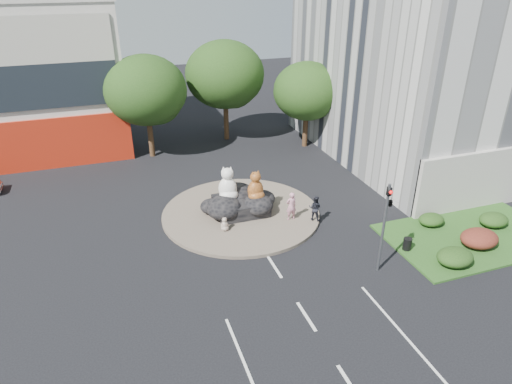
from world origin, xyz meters
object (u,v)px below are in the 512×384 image
at_px(pedestrian_pink, 291,206).
at_px(kitten_white, 266,210).
at_px(litter_bin, 407,244).
at_px(cat_white, 228,183).
at_px(cat_tabby, 255,185).
at_px(kitten_calico, 225,223).
at_px(pedestrian_dark, 315,208).

bearing_deg(pedestrian_pink, kitten_white, -36.73).
xyz_separation_m(pedestrian_pink, litter_bin, (4.85, -5.09, -0.65)).
relative_size(cat_white, cat_tabby, 1.14).
bearing_deg(litter_bin, kitten_calico, 150.21).
xyz_separation_m(kitten_white, litter_bin, (6.17, -6.02, -0.09)).
xyz_separation_m(cat_white, pedestrian_dark, (4.74, -2.72, -1.21)).
xyz_separation_m(kitten_calico, kitten_white, (2.90, 0.83, -0.08)).
distance_m(cat_white, kitten_white, 2.94).
distance_m(kitten_white, pedestrian_pink, 1.71).
xyz_separation_m(cat_tabby, kitten_calico, (-2.45, -1.50, -1.45)).
bearing_deg(pedestrian_pink, pedestrian_dark, 157.21).
bearing_deg(pedestrian_dark, kitten_white, 10.55).
height_order(kitten_calico, pedestrian_dark, pedestrian_dark).
relative_size(kitten_white, pedestrian_dark, 0.44).
xyz_separation_m(pedestrian_dark, litter_bin, (3.50, -4.56, -0.54)).
distance_m(kitten_white, pedestrian_dark, 3.08).
distance_m(cat_white, cat_tabby, 1.74).
distance_m(pedestrian_dark, litter_bin, 5.77).
xyz_separation_m(cat_white, pedestrian_pink, (3.39, -2.19, -1.10)).
relative_size(kitten_white, pedestrian_pink, 0.39).
relative_size(cat_white, pedestrian_pink, 1.22).
relative_size(cat_tabby, pedestrian_pink, 1.07).
bearing_deg(cat_tabby, litter_bin, -58.11).
relative_size(pedestrian_pink, litter_bin, 2.64).
distance_m(kitten_calico, pedestrian_pink, 4.24).
xyz_separation_m(cat_white, kitten_white, (2.08, -1.25, -1.66)).
bearing_deg(cat_white, kitten_calico, -90.80).
height_order(cat_tabby, pedestrian_pink, cat_tabby).
distance_m(cat_white, pedestrian_pink, 4.18).
xyz_separation_m(kitten_calico, pedestrian_pink, (4.21, -0.10, 0.48)).
xyz_separation_m(cat_white, cat_tabby, (1.63, -0.59, -0.13)).
bearing_deg(pedestrian_pink, litter_bin, 132.29).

